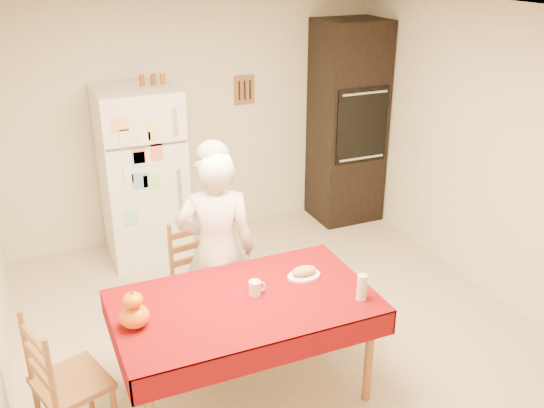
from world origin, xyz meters
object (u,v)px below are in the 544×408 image
dining_table (244,309)px  pumpkin_lower (135,316)px  coffee_mug (255,288)px  bread_plate (304,276)px  chair_far (199,275)px  refrigerator (143,175)px  chair_left (60,380)px  seated_woman (217,252)px  oven_cabinet (347,123)px  wine_glass (362,287)px

dining_table → pumpkin_lower: pumpkin_lower is taller
coffee_mug → pumpkin_lower: bearing=-176.8°
bread_plate → chair_far: bearing=126.3°
refrigerator → chair_left: bearing=-113.8°
refrigerator → seated_woman: 1.71m
oven_cabinet → wine_glass: oven_cabinet is taller
seated_woman → wine_glass: seated_woman is taller
chair_far → coffee_mug: size_ratio=9.50×
chair_left → seated_woman: bearing=-79.9°
refrigerator → chair_far: refrigerator is taller
refrigerator → chair_left: size_ratio=1.79×
coffee_mug → pumpkin_lower: (-0.80, -0.04, 0.02)m
chair_left → coffee_mug: bearing=-106.0°
oven_cabinet → seated_woman: size_ratio=1.37×
oven_cabinet → chair_left: size_ratio=2.32×
coffee_mug → wine_glass: (0.62, -0.32, 0.04)m
refrigerator → bread_plate: size_ratio=7.08×
seated_woman → bread_plate: 0.70m
oven_cabinet → seated_woman: bearing=-140.2°
chair_left → coffee_mug: size_ratio=9.50×
seated_woman → wine_glass: 1.15m
oven_cabinet → coffee_mug: (-2.04, -2.35, -0.29)m
refrigerator → bread_plate: refrigerator is taller
refrigerator → chair_far: bearing=-86.3°
chair_left → chair_far: bearing=-70.5°
chair_left → bread_plate: chair_left is taller
oven_cabinet → pumpkin_lower: oven_cabinet is taller
wine_glass → coffee_mug: bearing=152.5°
refrigerator → oven_cabinet: oven_cabinet is taller
chair_left → bread_plate: 1.70m
chair_left → wine_glass: (1.90, -0.28, 0.34)m
dining_table → coffee_mug: bearing=20.2°
chair_far → wine_glass: bearing=-65.6°
seated_woman → coffee_mug: 0.61m
seated_woman → coffee_mug: bearing=112.5°
seated_woman → pumpkin_lower: (-0.74, -0.65, 0.03)m
pumpkin_lower → bread_plate: (1.20, 0.12, -0.06)m
refrigerator → dining_table: refrigerator is taller
refrigerator → seated_woman: size_ratio=1.06×
oven_cabinet → coffee_mug: oven_cabinet is taller
oven_cabinet → refrigerator: bearing=-178.8°
wine_glass → bread_plate: wine_glass is taller
chair_far → bread_plate: (0.55, -0.74, 0.26)m
coffee_mug → wine_glass: 0.70m
seated_woman → bread_plate: size_ratio=6.70×
dining_table → coffee_mug: size_ratio=17.00×
refrigerator → wine_glass: size_ratio=9.66×
refrigerator → coffee_mug: refrigerator is taller
chair_left → seated_woman: 1.41m
refrigerator → wine_glass: bearing=-71.9°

